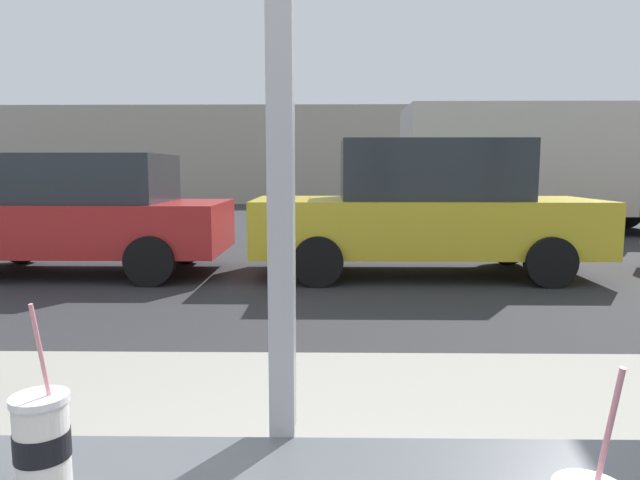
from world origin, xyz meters
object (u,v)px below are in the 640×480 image
parked_car_red (81,214)px  box_truck (543,164)px  soda_cup_left (42,443)px  parked_car_yellow (425,209)px

parked_car_red → box_truck: (8.43, 5.38, 0.73)m
soda_cup_left → box_truck: 13.55m
box_truck → soda_cup_left: bearing=-113.6°
soda_cup_left → parked_car_red: (-3.02, 7.04, -0.18)m
parked_car_yellow → parked_car_red: bearing=-180.0°
parked_car_yellow → soda_cup_left: bearing=-104.5°
parked_car_red → box_truck: bearing=32.5°
soda_cup_left → box_truck: size_ratio=0.05×
soda_cup_left → box_truck: bearing=66.4°
soda_cup_left → parked_car_red: parked_car_red is taller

